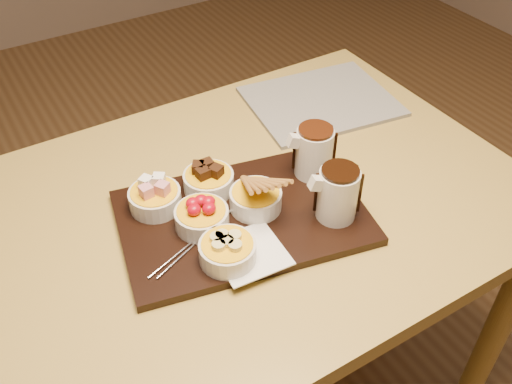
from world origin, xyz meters
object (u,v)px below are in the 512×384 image
serving_board (243,217)px  pitcher_dark_chocolate (338,194)px  dining_table (231,240)px  pitcher_milk_chocolate (314,152)px  bowl_strawberries (202,218)px  newspaper (321,101)px

serving_board → pitcher_dark_chocolate: (0.15, -0.09, 0.06)m
dining_table → pitcher_milk_chocolate: pitcher_milk_chocolate is taller
bowl_strawberries → pitcher_milk_chocolate: 0.27m
pitcher_milk_chocolate → bowl_strawberries: bearing=-163.6°
bowl_strawberries → pitcher_dark_chocolate: 0.25m
bowl_strawberries → pitcher_dark_chocolate: size_ratio=0.97×
dining_table → bowl_strawberries: 0.16m
bowl_strawberries → newspaper: size_ratio=0.29×
serving_board → newspaper: serving_board is taller
pitcher_dark_chocolate → serving_board: bearing=160.0°
bowl_strawberries → pitcher_milk_chocolate: size_ratio=0.97×
pitcher_milk_chocolate → newspaper: pitcher_milk_chocolate is taller
serving_board → bowl_strawberries: 0.08m
pitcher_dark_chocolate → newspaper: size_ratio=0.30×
bowl_strawberries → newspaper: (0.45, 0.25, -0.03)m
bowl_strawberries → pitcher_dark_chocolate: (0.23, -0.10, 0.03)m
bowl_strawberries → pitcher_milk_chocolate: pitcher_milk_chocolate is taller
dining_table → pitcher_milk_chocolate: bearing=-5.9°
dining_table → bowl_strawberries: size_ratio=12.00×
serving_board → newspaper: size_ratio=1.35×
pitcher_dark_chocolate → dining_table: bearing=147.8°
bowl_strawberries → pitcher_milk_chocolate: bearing=4.5°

